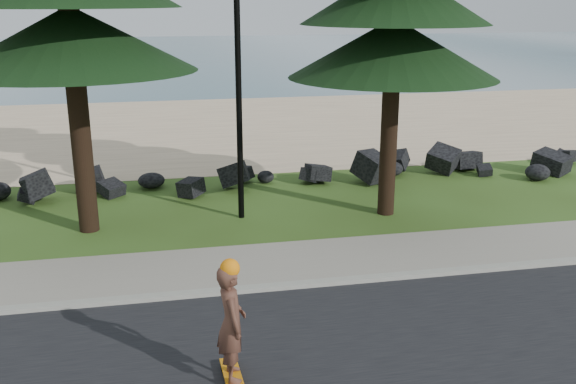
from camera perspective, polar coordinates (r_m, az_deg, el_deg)
The scene contains 8 objects.
ground at distance 12.52m, azimuth -2.24°, elevation -6.96°, with size 160.00×160.00×0.00m, color #314816.
kerb at distance 11.69m, azimuth -1.53°, elevation -8.49°, with size 160.00×0.20×0.10m, color #9C9A8C.
sidewalk at distance 12.69m, azimuth -2.39°, elevation -6.44°, with size 160.00×2.00×0.08m, color gray.
beach_sand at distance 26.36m, azimuth -7.36°, elevation 5.69°, with size 160.00×15.00×0.01m, color tan.
ocean at distance 62.54m, azimuth -9.97°, elevation 12.00°, with size 160.00×58.00×0.01m, color #3D6676.
seawall_boulders at distance 17.74m, azimuth -5.16°, elevation 0.25°, with size 60.00×2.40×1.10m, color black, non-canonical shape.
lamp_post at distance 14.65m, azimuth -4.51°, elevation 13.22°, with size 0.25×0.14×8.14m.
skateboarder at distance 8.72m, azimuth -5.05°, elevation -11.55°, with size 0.41×0.99×1.82m.
Camera 1 is at (-1.79, -11.31, 5.06)m, focal length 40.00 mm.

